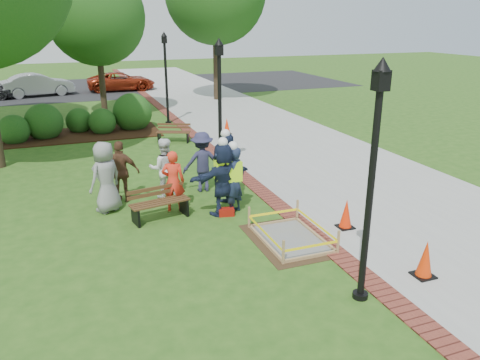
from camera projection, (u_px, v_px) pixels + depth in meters
name	position (u px, v px, depth m)	size (l,w,h in m)	color
ground	(238.00, 239.00, 10.75)	(100.00, 100.00, 0.00)	#285116
sidewalk	(264.00, 130.00, 21.25)	(6.00, 60.00, 0.02)	#9E9E99
brick_edging	(195.00, 136.00, 20.17)	(0.50, 60.00, 0.03)	maroon
mulch_bed	(77.00, 135.00, 20.34)	(7.00, 3.00, 0.05)	#381E0F
parking_lot	(111.00, 87.00, 34.61)	(36.00, 12.00, 0.01)	black
wet_concrete_pad	(291.00, 231.00, 10.64)	(1.70, 2.30, 0.55)	#47331E
bench_near	(160.00, 209.00, 11.77)	(1.56, 0.77, 0.81)	#55361D
bench_far	(174.00, 136.00, 19.18)	(1.43, 0.94, 0.74)	#53351C
cone_front	(425.00, 260.00, 9.07)	(0.40, 0.40, 0.78)	black
cone_back	(346.00, 214.00, 11.21)	(0.38, 0.38, 0.74)	black
cone_far	(227.00, 127.00, 20.43)	(0.36, 0.36, 0.72)	black
toolbox	(226.00, 212.00, 12.02)	(0.39, 0.22, 0.20)	maroon
lamp_near	(373.00, 168.00, 7.70)	(0.28, 0.28, 4.26)	black
lamp_mid	(220.00, 96.00, 14.77)	(0.28, 0.28, 4.26)	black
lamp_far	(166.00, 71.00, 21.85)	(0.28, 0.28, 4.26)	black
tree_back	(96.00, 16.00, 22.81)	(4.78, 4.78, 7.32)	#3D2D1E
shrub_a	(16.00, 143.00, 19.10)	(1.26, 1.26, 1.26)	#164F16
shrub_b	(46.00, 138.00, 19.94)	(1.57, 1.57, 1.57)	#164F16
shrub_c	(103.00, 133.00, 20.73)	(1.19, 1.19, 1.19)	#164F16
shrub_d	(134.00, 129.00, 21.58)	(1.76, 1.76, 1.76)	#164F16
shrub_e	(80.00, 132.00, 21.01)	(1.15, 1.15, 1.15)	#164F16
casual_person_a	(106.00, 177.00, 12.05)	(0.71, 0.66, 1.87)	gray
casual_person_b	(173.00, 181.00, 12.11)	(0.60, 0.48, 1.63)	red
casual_person_c	(164.00, 168.00, 13.02)	(0.59, 0.43, 1.71)	white
casual_person_d	(121.00, 172.00, 12.75)	(0.64, 0.53, 1.71)	brown
casual_person_e	(202.00, 162.00, 13.53)	(0.59, 0.41, 1.76)	#2B2B4C
hivis_worker_a	(223.00, 177.00, 11.88)	(0.68, 0.53, 2.04)	#17233D
hivis_worker_b	(233.00, 178.00, 11.96)	(0.67, 0.61, 1.91)	#182040
hivis_worker_c	(226.00, 166.00, 12.77)	(0.70, 0.59, 2.03)	#18263F
parked_car_b	(40.00, 96.00, 30.68)	(4.88, 2.12, 1.59)	#99989D
parked_car_c	(122.00, 90.00, 33.08)	(4.30, 1.87, 1.40)	#9F2B14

